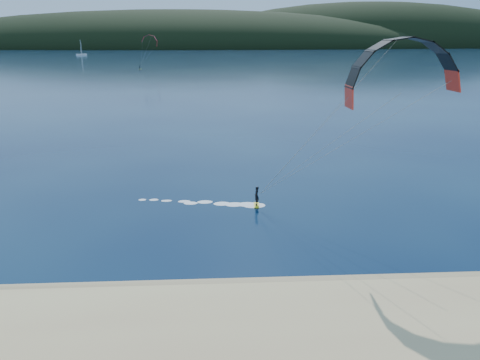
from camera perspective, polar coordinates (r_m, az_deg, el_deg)
The scene contains 6 objects.
ground at distance 23.98m, azimuth -1.52°, elevation -18.76°, with size 1800.00×1800.00×0.00m, color #061433.
wet_sand at distance 27.73m, azimuth -1.81°, elevation -13.25°, with size 220.00×2.50×0.10m.
headland at distance 764.88m, azimuth -3.22°, elevation 15.86°, with size 1200.00×310.00×140.00m.
kitesurfer_near at distance 34.41m, azimuth 18.10°, elevation 9.50°, with size 23.90×9.43×14.25m.
kitesurfer_far at distance 225.58m, azimuth -11.01°, elevation 16.08°, with size 10.43×7.27×14.75m.
sailboat at distance 431.32m, azimuth -18.81°, elevation 14.34°, with size 9.31×5.77×12.95m.
Camera 1 is at (-0.48, -19.47, 13.99)m, focal length 34.91 mm.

